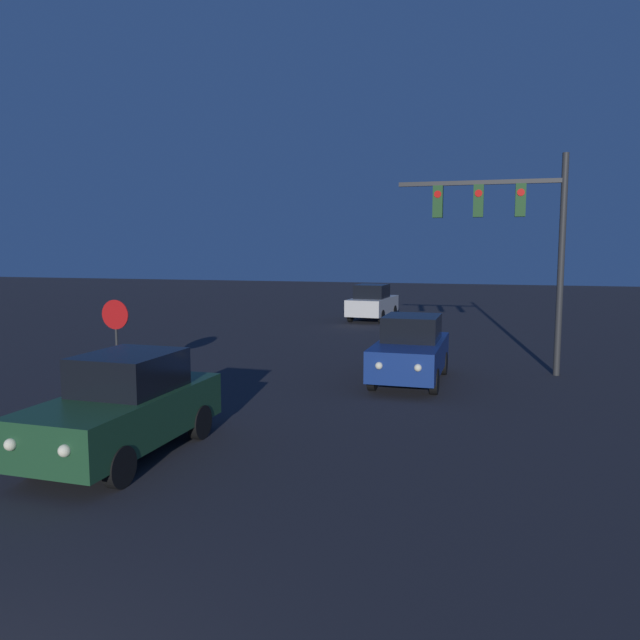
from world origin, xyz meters
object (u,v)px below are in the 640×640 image
Objects in this scene: stop_sign at (116,324)px; traffic_signal_mast at (512,225)px; car_mid at (411,350)px; car_far at (373,303)px; car_near at (125,407)px.

traffic_signal_mast is at bearing 21.52° from stop_sign.
car_mid is at bearing -142.02° from traffic_signal_mast.
traffic_signal_mast reaches higher than car_far.
traffic_signal_mast is at bearing -58.07° from car_far.
car_near is 11.72m from traffic_signal_mast.
car_mid is 0.98× the size of car_far.
traffic_signal_mast is (2.51, 1.96, 3.32)m from car_mid.
car_far is at bearing -74.50° from car_mid.
car_near is at bearing -55.08° from stop_sign.
traffic_signal_mast is 11.16m from stop_sign.
car_near is 1.91× the size of stop_sign.
car_mid is at bearing -70.79° from car_far.
stop_sign is (-10.09, -3.98, -2.64)m from traffic_signal_mast.
car_mid is at bearing 14.92° from stop_sign.
car_mid is 14.23m from car_far.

